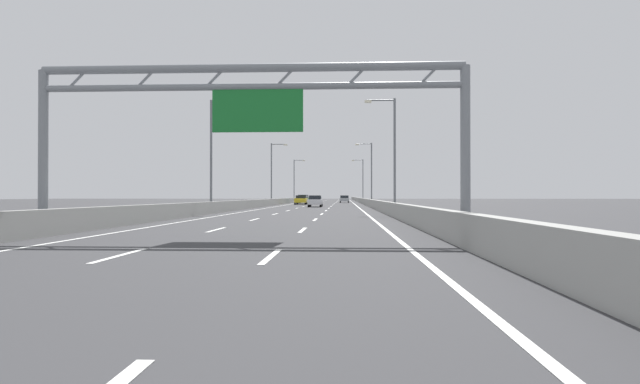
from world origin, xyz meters
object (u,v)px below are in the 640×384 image
(streetlamp_left_mid, at_px, (214,149))
(streetlamp_right_distant, at_px, (362,178))
(streetlamp_right_mid, at_px, (392,148))
(sign_gantry, at_px, (251,104))
(streetlamp_left_distant, at_px, (295,178))
(yellow_car, at_px, (301,200))
(white_car, at_px, (315,201))
(streetlamp_right_far, at_px, (370,170))
(silver_car, at_px, (344,199))
(streetlamp_left_far, at_px, (273,170))
(green_car, at_px, (303,199))

(streetlamp_left_mid, bearing_deg, streetlamp_right_distant, 78.10)
(streetlamp_left_mid, xyz_separation_m, streetlamp_right_mid, (14.93, 0.00, 0.00))
(sign_gantry, bearing_deg, streetlamp_left_distant, 94.55)
(yellow_car, height_order, white_car, yellow_car)
(streetlamp_left_distant, xyz_separation_m, streetlamp_right_distant, (14.93, 0.00, 0.00))
(streetlamp_right_far, relative_size, streetlamp_left_distant, 1.00)
(sign_gantry, relative_size, white_car, 3.63)
(silver_car, bearing_deg, streetlamp_right_mid, -86.24)
(sign_gantry, relative_size, silver_car, 3.91)
(streetlamp_left_mid, xyz_separation_m, white_car, (7.34, 21.59, -4.66))
(sign_gantry, height_order, streetlamp_right_far, streetlamp_right_far)
(streetlamp_left_distant, distance_m, yellow_car, 32.62)
(streetlamp_left_distant, bearing_deg, streetlamp_right_distant, 0.00)
(yellow_car, bearing_deg, streetlamp_left_far, -140.32)
(streetlamp_left_mid, height_order, silver_car, streetlamp_left_mid)
(streetlamp_left_mid, relative_size, yellow_car, 2.12)
(streetlamp_right_distant, bearing_deg, streetlamp_right_far, -90.00)
(streetlamp_left_far, relative_size, yellow_car, 2.12)
(streetlamp_left_mid, height_order, white_car, streetlamp_left_mid)
(streetlamp_left_mid, bearing_deg, silver_car, 79.45)
(streetlamp_right_distant, distance_m, green_car, 25.28)
(streetlamp_right_distant, distance_m, silver_car, 13.05)
(streetlamp_left_mid, distance_m, streetlamp_left_far, 35.42)
(sign_gantry, height_order, streetlamp_left_distant, streetlamp_left_distant)
(streetlamp_right_distant, bearing_deg, sign_gantry, -94.51)
(sign_gantry, xyz_separation_m, streetlamp_left_distant, (-7.50, 94.25, 0.56))
(streetlamp_left_distant, relative_size, silver_car, 2.28)
(streetlamp_left_mid, relative_size, streetlamp_left_far, 1.00)
(streetlamp_left_far, bearing_deg, sign_gantry, -82.73)
(streetlamp_left_mid, bearing_deg, sign_gantry, -72.23)
(streetlamp_left_far, relative_size, streetlamp_right_far, 1.00)
(silver_car, bearing_deg, streetlamp_left_mid, -100.55)
(streetlamp_right_distant, distance_m, white_car, 50.04)
(streetlamp_right_far, relative_size, green_car, 2.05)
(streetlamp_left_mid, bearing_deg, green_car, 85.71)
(streetlamp_left_mid, relative_size, streetlamp_left_distant, 1.00)
(sign_gantry, bearing_deg, green_car, 93.06)
(streetlamp_left_far, xyz_separation_m, streetlamp_right_distant, (14.93, 35.42, 0.00))
(white_car, bearing_deg, streetlamp_right_distant, 81.24)
(streetlamp_left_mid, xyz_separation_m, green_car, (3.65, 48.68, -4.60))
(streetlamp_left_distant, relative_size, streetlamp_right_distant, 1.00)
(streetlamp_left_far, height_order, yellow_car, streetlamp_left_far)
(streetlamp_left_mid, xyz_separation_m, streetlamp_right_far, (14.93, 35.42, 0.00))
(streetlamp_left_mid, xyz_separation_m, streetlamp_left_distant, (0.00, 70.83, 0.00))
(sign_gantry, distance_m, streetlamp_left_mid, 24.59)
(streetlamp_right_mid, xyz_separation_m, streetlamp_right_far, (0.00, 35.42, 0.00))
(streetlamp_left_distant, distance_m, green_car, 22.92)
(white_car, bearing_deg, green_car, 97.75)
(streetlamp_right_distant, xyz_separation_m, yellow_car, (-10.84, -32.02, -4.65))
(streetlamp_right_mid, height_order, green_car, streetlamp_right_mid)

